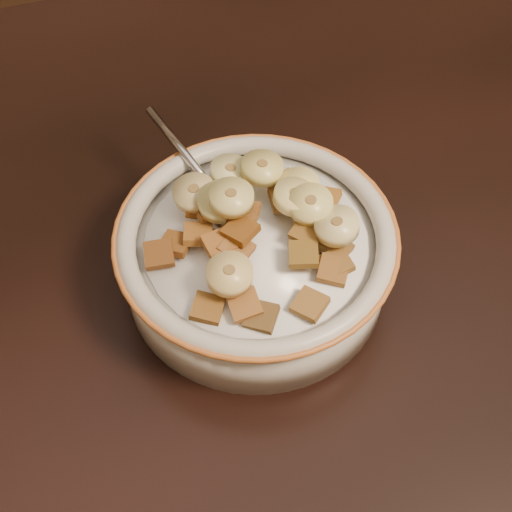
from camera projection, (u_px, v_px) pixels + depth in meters
name	position (u px, v px, depth m)	size (l,w,h in m)	color
cereal_bowl	(256.00, 261.00, 0.53)	(0.19, 0.19, 0.05)	#BAB3AB
milk	(256.00, 242.00, 0.51)	(0.16, 0.16, 0.00)	white
spoon	(231.00, 211.00, 0.52)	(0.03, 0.05, 0.01)	#AEAFB4
cereal_square_0	(198.00, 234.00, 0.50)	(0.02, 0.02, 0.01)	#985B1A
cereal_square_1	(219.00, 244.00, 0.48)	(0.02, 0.02, 0.01)	brown
cereal_square_2	(310.00, 304.00, 0.47)	(0.02, 0.02, 0.01)	brown
cereal_square_3	(304.00, 254.00, 0.48)	(0.02, 0.02, 0.01)	brown
cereal_square_4	(208.00, 210.00, 0.51)	(0.02, 0.02, 0.01)	brown
cereal_square_5	(236.00, 249.00, 0.48)	(0.02, 0.02, 0.01)	brown
cereal_square_6	(291.00, 182.00, 0.53)	(0.02, 0.02, 0.01)	brown
cereal_square_7	(201.00, 208.00, 0.51)	(0.02, 0.02, 0.01)	brown
cereal_square_8	(208.00, 308.00, 0.47)	(0.02, 0.02, 0.01)	brown
cereal_square_9	(336.00, 263.00, 0.49)	(0.02, 0.02, 0.01)	olive
cereal_square_10	(175.00, 244.00, 0.50)	(0.02, 0.02, 0.01)	brown
cereal_square_11	(284.00, 198.00, 0.52)	(0.02, 0.02, 0.01)	brown
cereal_square_12	(232.00, 203.00, 0.51)	(0.02, 0.02, 0.01)	#965D26
cereal_square_13	(241.00, 207.00, 0.50)	(0.02, 0.02, 0.01)	brown
cereal_square_14	(333.00, 270.00, 0.48)	(0.02, 0.02, 0.01)	brown
cereal_square_15	(261.00, 316.00, 0.46)	(0.02, 0.02, 0.01)	brown
cereal_square_16	(308.00, 231.00, 0.50)	(0.02, 0.02, 0.01)	brown
cereal_square_17	(244.00, 214.00, 0.50)	(0.02, 0.02, 0.01)	brown
cereal_square_18	(245.00, 305.00, 0.47)	(0.02, 0.02, 0.01)	brown
cereal_square_19	(335.00, 247.00, 0.50)	(0.02, 0.02, 0.01)	brown
cereal_square_20	(307.00, 215.00, 0.51)	(0.02, 0.02, 0.01)	olive
cereal_square_21	(325.00, 199.00, 0.52)	(0.02, 0.02, 0.01)	#8C5F1E
cereal_square_22	(159.00, 254.00, 0.49)	(0.02, 0.02, 0.01)	brown
cereal_square_23	(240.00, 230.00, 0.48)	(0.02, 0.02, 0.01)	brown
banana_slice_0	(298.00, 187.00, 0.51)	(0.03, 0.03, 0.01)	#FFF27C
banana_slice_1	(311.00, 204.00, 0.50)	(0.03, 0.03, 0.01)	#FAEC94
banana_slice_2	(262.00, 168.00, 0.52)	(0.03, 0.03, 0.01)	#E3D26D
banana_slice_3	(295.00, 197.00, 0.50)	(0.03, 0.03, 0.01)	#FEE786
banana_slice_4	(194.00, 193.00, 0.51)	(0.03, 0.03, 0.01)	#CFBF80
banana_slice_5	(337.00, 226.00, 0.49)	(0.03, 0.03, 0.01)	beige
banana_slice_6	(220.00, 202.00, 0.50)	(0.03, 0.03, 0.01)	#D7CD7A
banana_slice_7	(230.00, 274.00, 0.46)	(0.03, 0.03, 0.01)	#D8B569
banana_slice_8	(231.00, 198.00, 0.49)	(0.03, 0.03, 0.01)	#D6C36E
banana_slice_9	(231.00, 172.00, 0.53)	(0.03, 0.03, 0.01)	#D8D086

